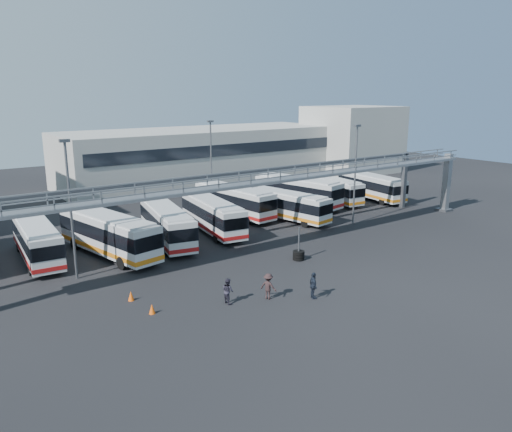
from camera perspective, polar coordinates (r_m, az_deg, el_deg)
ground at (r=39.99m, az=6.43°, el=-5.61°), size 140.00×140.00×0.00m
gantry at (r=42.92m, az=1.36°, el=3.45°), size 51.40×5.15×7.10m
warehouse at (r=76.25m, az=-6.15°, el=6.88°), size 42.00×14.00×8.00m
building_right at (r=87.55m, az=10.97°, el=8.61°), size 14.00×12.00×11.00m
light_pole_left at (r=37.74m, az=-20.47°, el=1.44°), size 0.70×0.35×10.21m
light_pole_mid at (r=51.70m, az=11.28°, el=5.25°), size 0.70×0.35×10.21m
light_pole_back at (r=58.32m, az=-5.15°, el=6.43°), size 0.70×0.35×10.21m
bus_1 at (r=44.08m, az=-23.78°, el=-2.48°), size 3.16×10.63×3.18m
bus_2 at (r=43.22m, az=-16.49°, el=-1.90°), size 4.87×11.88×3.52m
bus_3 at (r=45.67m, az=-10.15°, el=-0.85°), size 4.66×11.14×3.30m
bus_4 at (r=48.54m, az=-4.97°, el=0.17°), size 4.00×10.93×3.25m
bus_5 at (r=54.53m, az=-2.52°, el=1.82°), size 3.67×11.26×3.36m
bus_6 at (r=53.12m, az=3.65°, el=1.29°), size 4.02×10.33×3.06m
bus_7 at (r=59.72m, az=4.79°, el=2.92°), size 4.81×11.76×3.48m
bus_8 at (r=62.67m, az=8.52°, el=3.12°), size 3.32×10.26×3.06m
bus_9 at (r=65.20m, az=13.03°, el=3.39°), size 3.72×10.67×3.17m
pedestrian_b at (r=32.69m, az=-3.23°, el=-8.53°), size 0.67×0.84×1.69m
pedestrian_c at (r=33.28m, az=1.42°, el=-8.03°), size 1.09×1.31×1.76m
pedestrian_d at (r=33.52m, az=6.57°, el=-7.90°), size 0.81×1.15×1.82m
cone_left at (r=34.21m, az=-14.10°, el=-8.85°), size 0.46×0.46×0.64m
cone_right at (r=32.03m, az=-11.80°, el=-10.35°), size 0.51×0.51×0.63m
tire_stack at (r=40.98m, az=4.89°, el=-4.40°), size 0.96×0.96×2.73m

